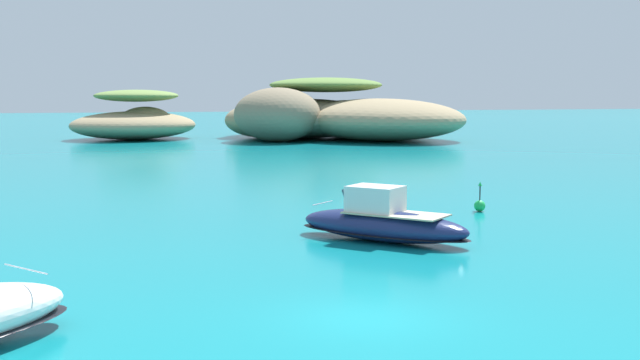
# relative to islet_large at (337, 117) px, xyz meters

# --- Properties ---
(ground_plane) EXTENTS (400.00, 400.00, 0.00)m
(ground_plane) POSITION_rel_islet_large_xyz_m (-20.53, -77.19, -2.65)
(ground_plane) COLOR #0F7F89
(islet_large) EXTENTS (32.37, 34.46, 7.47)m
(islet_large) POSITION_rel_islet_large_xyz_m (0.00, 0.00, 0.00)
(islet_large) COLOR #9E8966
(islet_large) RESTS_ON ground
(islet_small) EXTENTS (19.44, 18.33, 5.97)m
(islet_small) POSITION_rel_islet_large_xyz_m (-24.29, 3.68, -0.51)
(islet_small) COLOR #9E8966
(islet_small) RESTS_ON ground
(motorboat_navy) EXTENTS (6.72, 6.88, 2.19)m
(motorboat_navy) POSITION_rel_islet_large_xyz_m (-16.61, -66.81, -1.92)
(motorboat_navy) COLOR navy
(motorboat_navy) RESTS_ON ground
(channel_buoy) EXTENTS (0.56, 0.56, 1.48)m
(channel_buoy) POSITION_rel_islet_large_xyz_m (-9.42, -60.54, -2.31)
(channel_buoy) COLOR green
(channel_buoy) RESTS_ON ground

